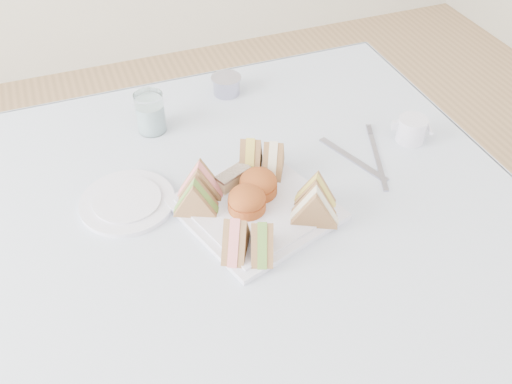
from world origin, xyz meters
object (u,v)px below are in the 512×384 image
object	(u,v)px
water_glass	(150,113)
creamer_jug	(412,130)
table	(260,323)
serving_plate	(256,209)

from	to	relation	value
water_glass	creamer_jug	bearing A→B (deg)	-24.62
table	serving_plate	bearing A→B (deg)	-152.94
serving_plate	water_glass	distance (m)	0.35
table	serving_plate	world-z (taller)	serving_plate
table	water_glass	bearing A→B (deg)	112.73
serving_plate	water_glass	world-z (taller)	water_glass
creamer_jug	serving_plate	bearing A→B (deg)	-145.09
water_glass	creamer_jug	size ratio (longest dim) A/B	1.49
creamer_jug	water_glass	bearing A→B (deg)	177.37
serving_plate	creamer_jug	distance (m)	0.40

